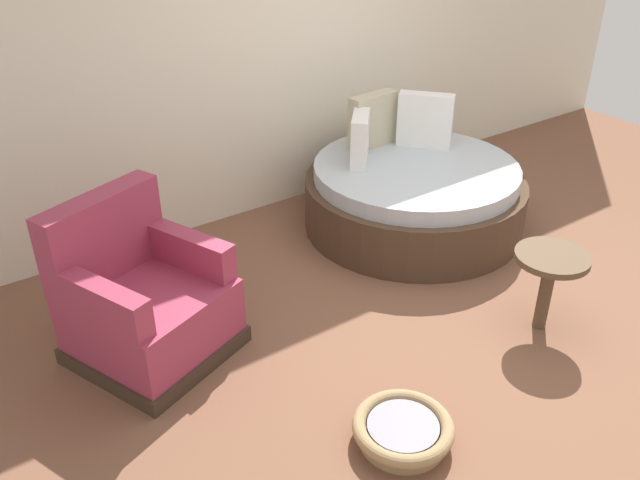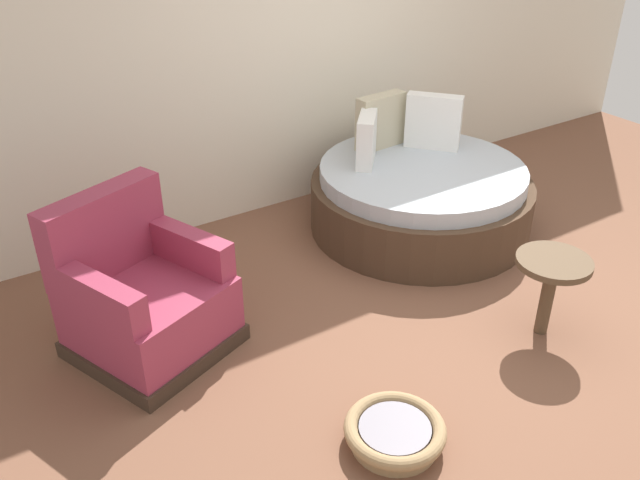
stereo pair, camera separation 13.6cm
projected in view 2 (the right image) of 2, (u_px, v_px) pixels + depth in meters
ground_plane at (468, 310)px, 4.34m from camera, size 8.00×8.00×0.02m
back_wall at (300, 15)px, 5.09m from camera, size 8.00×0.12×2.99m
round_daybed at (419, 195)px, 5.17m from camera, size 1.69×1.69×0.95m
red_armchair at (143, 299)px, 3.86m from camera, size 1.03×1.03×0.94m
pet_basket at (395, 433)px, 3.31m from camera, size 0.51×0.51×0.13m
side_table at (552, 273)px, 3.93m from camera, size 0.44×0.44×0.52m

